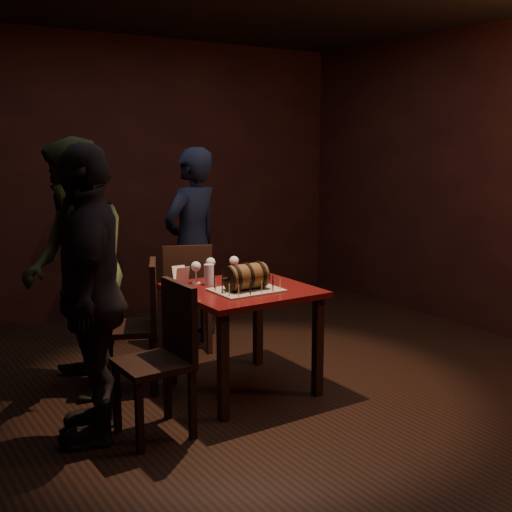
% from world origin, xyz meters
% --- Properties ---
extents(room_shell, '(5.04, 5.04, 2.80)m').
position_xyz_m(room_shell, '(0.00, 0.00, 1.40)').
color(room_shell, black).
rests_on(room_shell, ground).
extents(pub_table, '(0.90, 0.90, 0.75)m').
position_xyz_m(pub_table, '(-0.18, -0.02, 0.64)').
color(pub_table, '#470B0D').
rests_on(pub_table, ground).
extents(cake_board, '(0.45, 0.35, 0.01)m').
position_xyz_m(cake_board, '(-0.21, -0.12, 0.76)').
color(cake_board, '#9F9180').
rests_on(cake_board, pub_table).
extents(barrel_cake, '(0.33, 0.19, 0.19)m').
position_xyz_m(barrel_cake, '(-0.21, -0.12, 0.85)').
color(barrel_cake, brown).
rests_on(barrel_cake, cake_board).
extents(birthday_candles, '(0.40, 0.30, 0.09)m').
position_xyz_m(birthday_candles, '(-0.21, -0.12, 0.80)').
color(birthday_candles, '#EDDB8D').
rests_on(birthday_candles, cake_board).
extents(wine_glass_left, '(0.07, 0.07, 0.16)m').
position_xyz_m(wine_glass_left, '(-0.39, 0.28, 0.87)').
color(wine_glass_left, silver).
rests_on(wine_glass_left, pub_table).
extents(wine_glass_mid, '(0.07, 0.07, 0.16)m').
position_xyz_m(wine_glass_mid, '(-0.22, 0.36, 0.87)').
color(wine_glass_mid, silver).
rests_on(wine_glass_mid, pub_table).
extents(wine_glass_right, '(0.07, 0.07, 0.16)m').
position_xyz_m(wine_glass_right, '(-0.05, 0.32, 0.87)').
color(wine_glass_right, silver).
rests_on(wine_glass_right, pub_table).
extents(pint_of_ale, '(0.07, 0.07, 0.15)m').
position_xyz_m(pint_of_ale, '(-0.34, 0.18, 0.82)').
color(pint_of_ale, silver).
rests_on(pint_of_ale, pub_table).
extents(menu_card, '(0.10, 0.05, 0.13)m').
position_xyz_m(menu_card, '(-0.50, 0.30, 0.81)').
color(menu_card, white).
rests_on(menu_card, pub_table).
extents(chair_back, '(0.52, 0.52, 0.93)m').
position_xyz_m(chair_back, '(-0.13, 0.94, 0.52)').
color(chair_back, black).
rests_on(chair_back, ground).
extents(chair_left_rear, '(0.53, 0.53, 0.93)m').
position_xyz_m(chair_left_rear, '(-0.78, 0.40, 0.52)').
color(chair_left_rear, black).
rests_on(chair_left_rear, ground).
extents(chair_left_front, '(0.41, 0.41, 0.93)m').
position_xyz_m(chair_left_front, '(-0.94, -0.35, 0.52)').
color(chair_left_front, black).
rests_on(chair_left_front, ground).
extents(person_back, '(0.73, 0.60, 1.71)m').
position_xyz_m(person_back, '(0.11, 1.29, 0.86)').
color(person_back, '#1B2137').
rests_on(person_back, ground).
extents(person_left_rear, '(0.78, 0.95, 1.79)m').
position_xyz_m(person_left_rear, '(-1.17, 0.58, 0.90)').
color(person_left_rear, '#343E1F').
rests_on(person_left_rear, ground).
extents(person_left_front, '(0.81, 1.12, 1.76)m').
position_xyz_m(person_left_front, '(-1.31, -0.16, 0.88)').
color(person_left_front, black).
rests_on(person_left_front, ground).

